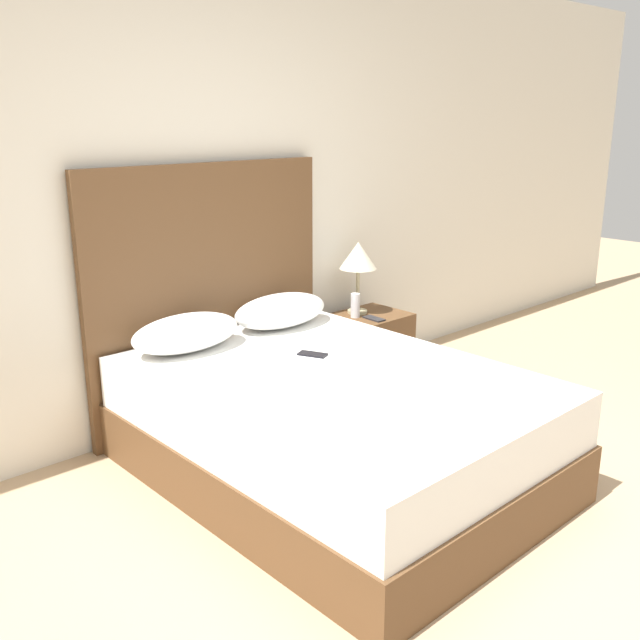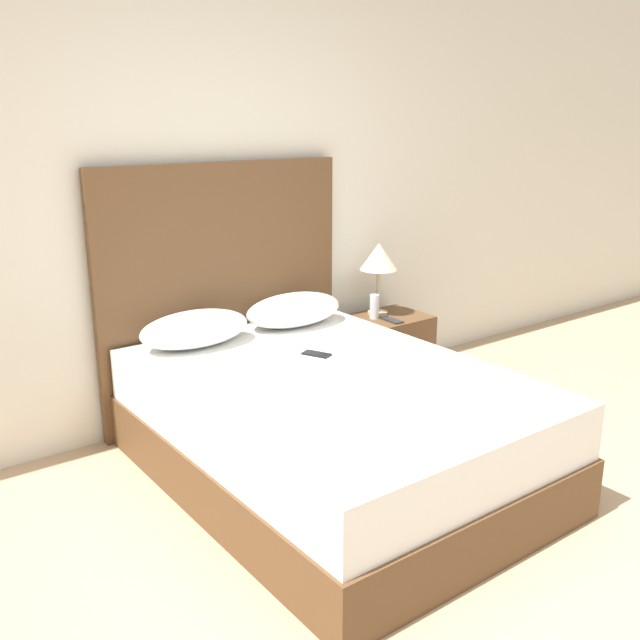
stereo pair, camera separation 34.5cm
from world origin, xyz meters
The scene contains 11 objects.
ground_plane centered at (0.00, 0.00, 0.00)m, with size 16.00×16.00×0.00m, color tan.
wall_back centered at (0.00, 2.40, 1.35)m, with size 10.00×0.06×2.70m.
bed centered at (0.09, 1.28, 0.27)m, with size 1.49×2.04×0.55m.
headboard centered at (0.09, 2.33, 0.75)m, with size 1.57×0.05×1.51m.
pillow_left centered at (-0.24, 2.08, 0.65)m, with size 0.62×0.35×0.19m.
pillow_right centered at (0.42, 2.08, 0.65)m, with size 0.62×0.35×0.19m.
phone_on_bed centered at (0.20, 1.56, 0.56)m, with size 0.13×0.17×0.01m.
nightstand centered at (1.19, 2.09, 0.24)m, with size 0.48×0.41×0.48m.
table_lamp centered at (1.16, 2.17, 0.85)m, with size 0.25×0.25×0.48m.
phone_on_nightstand centered at (1.13, 1.98, 0.48)m, with size 0.08×0.15×0.01m.
toiletry_bottle centered at (1.07, 2.10, 0.56)m, with size 0.06×0.06×0.16m.
Camera 2 is at (-1.90, -1.28, 1.77)m, focal length 40.00 mm.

